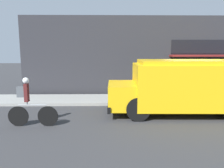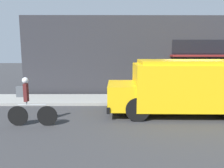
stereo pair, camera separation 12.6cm
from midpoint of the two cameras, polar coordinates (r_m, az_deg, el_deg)
name	(u,v)px [view 2 (the right image)]	position (r m, az deg, el deg)	size (l,w,h in m)	color
ground_plane	(190,106)	(11.27, 19.96, -5.36)	(70.00, 70.00, 0.00)	#38383A
sidewalk	(182,99)	(12.26, 18.21, -3.82)	(28.00, 2.19, 0.14)	#999993
storefront	(177,56)	(13.36, 16.94, 6.96)	(17.94, 0.79, 4.61)	#2D2D33
school_bus	(186,86)	(9.56, 19.22, -0.44)	(6.07, 2.80, 2.26)	yellow
cyclist	(28,103)	(8.19, -20.57, -4.71)	(1.76, 0.22, 1.74)	black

